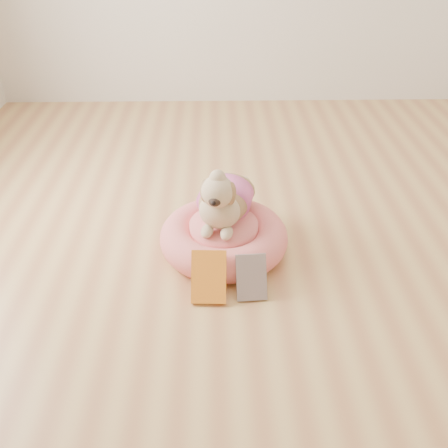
{
  "coord_description": "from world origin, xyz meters",
  "views": [
    {
      "loc": [
        -0.29,
        -1.78,
        1.44
      ],
      "look_at": [
        -0.25,
        0.11,
        0.18
      ],
      "focal_mm": 40.0,
      "sensor_mm": 36.0,
      "label": 1
    }
  ],
  "objects_px": {
    "pet_bed": "(224,237)",
    "dog": "(223,189)",
    "book_white": "(251,277)",
    "book_yellow": "(209,277)"
  },
  "relations": [
    {
      "from": "pet_bed",
      "to": "book_yellow",
      "type": "distance_m",
      "value": 0.33
    },
    {
      "from": "pet_bed",
      "to": "book_white",
      "type": "distance_m",
      "value": 0.34
    },
    {
      "from": "dog",
      "to": "book_white",
      "type": "relative_size",
      "value": 2.26
    },
    {
      "from": "pet_bed",
      "to": "dog",
      "type": "xyz_separation_m",
      "value": [
        -0.0,
        0.04,
        0.24
      ]
    },
    {
      "from": "pet_bed",
      "to": "book_white",
      "type": "height_order",
      "value": "book_white"
    },
    {
      "from": "pet_bed",
      "to": "dog",
      "type": "distance_m",
      "value": 0.25
    },
    {
      "from": "book_white",
      "to": "dog",
      "type": "bearing_deg",
      "value": 103.45
    },
    {
      "from": "pet_bed",
      "to": "dog",
      "type": "height_order",
      "value": "dog"
    },
    {
      "from": "dog",
      "to": "book_yellow",
      "type": "relative_size",
      "value": 1.99
    },
    {
      "from": "dog",
      "to": "book_yellow",
      "type": "xyz_separation_m",
      "value": [
        -0.07,
        -0.36,
        -0.22
      ]
    }
  ]
}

